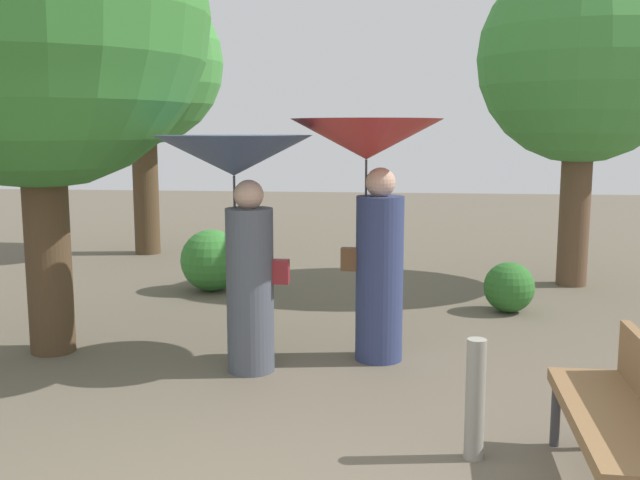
{
  "coord_description": "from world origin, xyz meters",
  "views": [
    {
      "loc": [
        0.71,
        -3.54,
        2.02
      ],
      "look_at": [
        0.0,
        2.8,
        1.05
      ],
      "focal_mm": 40.87,
      "sensor_mm": 36.0,
      "label": 1
    }
  ],
  "objects_px": {
    "person_left": "(239,195)",
    "tree_mid_left": "(141,47)",
    "park_bench": "(628,412)",
    "person_right": "(371,182)",
    "path_marker_post": "(475,399)",
    "tree_near_right": "(584,39)"
  },
  "relations": [
    {
      "from": "person_left",
      "to": "tree_mid_left",
      "type": "relative_size",
      "value": 0.4
    },
    {
      "from": "person_left",
      "to": "park_bench",
      "type": "relative_size",
      "value": 1.3
    },
    {
      "from": "person_right",
      "to": "path_marker_post",
      "type": "distance_m",
      "value": 2.37
    },
    {
      "from": "park_bench",
      "to": "tree_mid_left",
      "type": "distance_m",
      "value": 9.68
    },
    {
      "from": "tree_near_right",
      "to": "tree_mid_left",
      "type": "height_order",
      "value": "tree_mid_left"
    },
    {
      "from": "person_left",
      "to": "person_right",
      "type": "bearing_deg",
      "value": -70.93
    },
    {
      "from": "person_left",
      "to": "tree_mid_left",
      "type": "xyz_separation_m",
      "value": [
        -2.82,
        5.63,
        1.82
      ]
    },
    {
      "from": "person_right",
      "to": "tree_near_right",
      "type": "height_order",
      "value": "tree_near_right"
    },
    {
      "from": "tree_mid_left",
      "to": "person_left",
      "type": "bearing_deg",
      "value": -63.4
    },
    {
      "from": "park_bench",
      "to": "person_right",
      "type": "bearing_deg",
      "value": -145.32
    },
    {
      "from": "person_right",
      "to": "park_bench",
      "type": "bearing_deg",
      "value": -150.36
    },
    {
      "from": "park_bench",
      "to": "tree_near_right",
      "type": "bearing_deg",
      "value": 172.22
    },
    {
      "from": "person_right",
      "to": "park_bench",
      "type": "height_order",
      "value": "person_right"
    },
    {
      "from": "tree_mid_left",
      "to": "path_marker_post",
      "type": "bearing_deg",
      "value": -57.04
    },
    {
      "from": "person_right",
      "to": "park_bench",
      "type": "distance_m",
      "value": 2.98
    },
    {
      "from": "tree_mid_left",
      "to": "tree_near_right",
      "type": "bearing_deg",
      "value": -15.52
    },
    {
      "from": "park_bench",
      "to": "path_marker_post",
      "type": "bearing_deg",
      "value": -117.44
    },
    {
      "from": "park_bench",
      "to": "path_marker_post",
      "type": "relative_size",
      "value": 1.98
    },
    {
      "from": "park_bench",
      "to": "tree_near_right",
      "type": "xyz_separation_m",
      "value": [
        1.0,
        5.77,
        2.63
      ]
    },
    {
      "from": "path_marker_post",
      "to": "person_left",
      "type": "bearing_deg",
      "value": 140.38
    },
    {
      "from": "person_left",
      "to": "park_bench",
      "type": "distance_m",
      "value": 3.35
    },
    {
      "from": "person_right",
      "to": "path_marker_post",
      "type": "height_order",
      "value": "person_right"
    }
  ]
}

